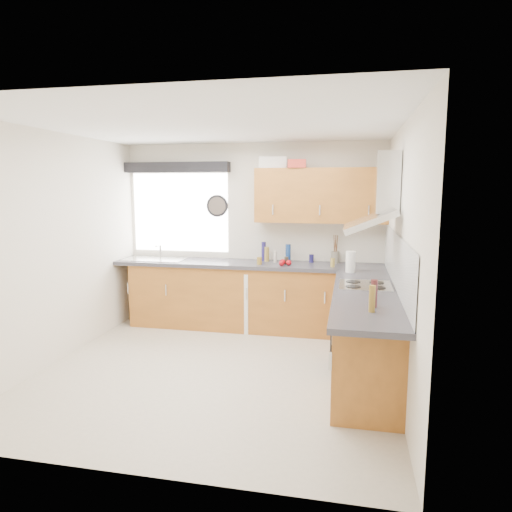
% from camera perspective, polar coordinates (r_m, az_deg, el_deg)
% --- Properties ---
extents(ground_plane, '(3.60, 3.60, 0.00)m').
position_cam_1_polar(ground_plane, '(4.95, -4.99, -14.08)').
color(ground_plane, beige).
extents(ceiling, '(3.60, 3.60, 0.02)m').
position_cam_1_polar(ceiling, '(4.61, -5.40, 15.97)').
color(ceiling, white).
rests_on(ceiling, wall_back).
extents(wall_back, '(3.60, 0.02, 2.50)m').
position_cam_1_polar(wall_back, '(6.35, -0.47, 2.66)').
color(wall_back, silver).
rests_on(wall_back, ground_plane).
extents(wall_front, '(3.60, 0.02, 2.50)m').
position_cam_1_polar(wall_front, '(2.97, -15.33, -4.46)').
color(wall_front, silver).
rests_on(wall_front, ground_plane).
extents(wall_left, '(0.02, 3.60, 2.50)m').
position_cam_1_polar(wall_left, '(5.42, -23.73, 0.91)').
color(wall_left, silver).
rests_on(wall_left, ground_plane).
extents(wall_right, '(0.02, 3.60, 2.50)m').
position_cam_1_polar(wall_right, '(4.44, 17.62, -0.29)').
color(wall_right, silver).
rests_on(wall_right, ground_plane).
extents(window, '(1.40, 0.02, 1.10)m').
position_cam_1_polar(window, '(6.62, -9.46, 5.39)').
color(window, white).
rests_on(window, wall_back).
extents(window_blind, '(1.50, 0.18, 0.14)m').
position_cam_1_polar(window_blind, '(6.53, -9.89, 10.87)').
color(window_blind, black).
rests_on(window_blind, wall_back).
extents(splashback, '(0.01, 3.00, 0.54)m').
position_cam_1_polar(splashback, '(4.75, 17.10, -0.58)').
color(splashback, white).
rests_on(splashback, wall_right).
extents(base_cab_back, '(3.00, 0.58, 0.86)m').
position_cam_1_polar(base_cab_back, '(6.23, -1.93, -5.12)').
color(base_cab_back, brown).
rests_on(base_cab_back, ground_plane).
extents(base_cab_corner, '(0.60, 0.60, 0.86)m').
position_cam_1_polar(base_cab_corner, '(6.06, 13.00, -5.74)').
color(base_cab_corner, brown).
rests_on(base_cab_corner, ground_plane).
extents(base_cab_right, '(0.58, 2.10, 0.86)m').
position_cam_1_polar(base_cab_right, '(4.76, 13.46, -9.71)').
color(base_cab_right, brown).
rests_on(base_cab_right, ground_plane).
extents(worktop_back, '(3.60, 0.62, 0.05)m').
position_cam_1_polar(worktop_back, '(6.11, -1.06, -1.03)').
color(worktop_back, '#2F2E34').
rests_on(worktop_back, base_cab_back).
extents(worktop_right, '(0.62, 2.42, 0.05)m').
position_cam_1_polar(worktop_right, '(4.49, 13.59, -4.78)').
color(worktop_right, '#2F2E34').
rests_on(worktop_right, base_cab_right).
extents(sink, '(0.84, 0.46, 0.10)m').
position_cam_1_polar(sink, '(6.52, -12.54, -0.05)').
color(sink, silver).
rests_on(sink, worktop_back).
extents(oven, '(0.56, 0.58, 0.85)m').
position_cam_1_polar(oven, '(4.90, 13.29, -9.22)').
color(oven, black).
rests_on(oven, ground_plane).
extents(hob_plate, '(0.52, 0.52, 0.01)m').
position_cam_1_polar(hob_plate, '(4.78, 13.49, -3.59)').
color(hob_plate, silver).
rests_on(hob_plate, worktop_right).
extents(extractor_hood, '(0.52, 0.78, 0.66)m').
position_cam_1_polar(extractor_hood, '(4.68, 15.09, 6.64)').
color(extractor_hood, silver).
rests_on(extractor_hood, wall_right).
extents(upper_cabinets, '(1.70, 0.35, 0.70)m').
position_cam_1_polar(upper_cabinets, '(6.01, 8.13, 7.50)').
color(upper_cabinets, brown).
rests_on(upper_cabinets, wall_back).
extents(washing_machine, '(0.64, 0.62, 0.80)m').
position_cam_1_polar(washing_machine, '(6.26, -2.35, -5.35)').
color(washing_machine, white).
rests_on(washing_machine, ground_plane).
extents(wall_clock, '(0.31, 0.04, 0.31)m').
position_cam_1_polar(wall_clock, '(6.42, -4.90, 6.26)').
color(wall_clock, black).
rests_on(wall_clock, wall_back).
extents(casserole, '(0.40, 0.32, 0.15)m').
position_cam_1_polar(casserole, '(6.16, 2.09, 11.55)').
color(casserole, white).
rests_on(casserole, upper_cabinets).
extents(storage_box, '(0.24, 0.21, 0.10)m').
position_cam_1_polar(storage_box, '(5.94, 5.14, 11.42)').
color(storage_box, '#AF2F21').
rests_on(storage_box, upper_cabinets).
extents(utensil_pot, '(0.14, 0.14, 0.15)m').
position_cam_1_polar(utensil_pot, '(6.14, 9.88, -0.14)').
color(utensil_pot, '#736C5A').
rests_on(utensil_pot, worktop_back).
extents(kitchen_roll, '(0.12, 0.12, 0.25)m').
position_cam_1_polar(kitchen_roll, '(5.49, 11.75, -0.71)').
color(kitchen_roll, white).
rests_on(kitchen_roll, worktop_right).
extents(tomato_cluster, '(0.20, 0.20, 0.07)m').
position_cam_1_polar(tomato_cluster, '(5.88, 3.56, -0.83)').
color(tomato_cluster, '#A30910').
rests_on(tomato_cluster, worktop_back).
extents(jar_0, '(0.07, 0.07, 0.09)m').
position_cam_1_polar(jar_0, '(5.94, 0.42, -0.60)').
color(jar_0, olive).
rests_on(jar_0, worktop_back).
extents(jar_1, '(0.06, 0.06, 0.11)m').
position_cam_1_polar(jar_1, '(6.14, 6.94, -0.30)').
color(jar_1, '#19154A').
rests_on(jar_1, worktop_back).
extents(jar_2, '(0.07, 0.07, 0.24)m').
position_cam_1_polar(jar_2, '(6.11, 4.03, 0.34)').
color(jar_2, navy).
rests_on(jar_2, worktop_back).
extents(jar_3, '(0.06, 0.06, 0.26)m').
position_cam_1_polar(jar_3, '(6.21, 0.97, 0.58)').
color(jar_3, navy).
rests_on(jar_3, worktop_back).
extents(jar_4, '(0.06, 0.06, 0.10)m').
position_cam_1_polar(jar_4, '(5.97, 3.83, -0.57)').
color(jar_4, '#2E2519').
rests_on(jar_4, worktop_back).
extents(jar_5, '(0.06, 0.06, 0.20)m').
position_cam_1_polar(jar_5, '(6.17, 1.35, 0.22)').
color(jar_5, olive).
rests_on(jar_5, worktop_back).
extents(jar_6, '(0.04, 0.04, 0.15)m').
position_cam_1_polar(jar_6, '(6.10, 2.41, -0.09)').
color(jar_6, '#B7AC9C').
rests_on(jar_6, worktop_back).
extents(jar_7, '(0.05, 0.05, 0.11)m').
position_cam_1_polar(jar_7, '(5.82, 9.55, -0.82)').
color(jar_7, olive).
rests_on(jar_7, worktop_back).
extents(bottle_0, '(0.06, 0.06, 0.23)m').
position_cam_1_polar(bottle_0, '(3.94, 14.53, -4.56)').
color(bottle_0, '#4A1A1E').
rests_on(bottle_0, worktop_right).
extents(bottle_1, '(0.05, 0.05, 0.22)m').
position_cam_1_polar(bottle_1, '(3.79, 14.31, -5.20)').
color(bottle_1, olive).
rests_on(bottle_1, worktop_right).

